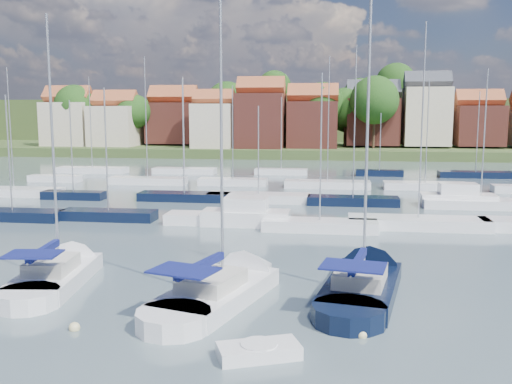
# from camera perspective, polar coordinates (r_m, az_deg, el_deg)

# --- Properties ---
(ground) EXTENTS (260.00, 260.00, 0.00)m
(ground) POSITION_cam_1_polar(r_m,az_deg,el_deg) (65.11, 6.38, 0.00)
(ground) COLOR #3F4F56
(ground) RESTS_ON ground
(sailboat_left) EXTENTS (4.29, 11.44, 15.19)m
(sailboat_left) POSITION_cam_1_polar(r_m,az_deg,el_deg) (33.37, -18.60, -7.52)
(sailboat_left) COLOR silver
(sailboat_left) RESTS_ON ground
(sailboat_centre) EXTENTS (6.52, 12.65, 16.59)m
(sailboat_centre) POSITION_cam_1_polar(r_m,az_deg,el_deg) (29.14, -2.41, -9.37)
(sailboat_centre) COLOR silver
(sailboat_centre) RESTS_ON ground
(sailboat_navy) EXTENTS (5.41, 12.74, 17.08)m
(sailboat_navy) POSITION_cam_1_polar(r_m,az_deg,el_deg) (30.55, 10.93, -8.68)
(sailboat_navy) COLOR black
(sailboat_navy) RESTS_ON ground
(tender) EXTENTS (3.34, 2.45, 0.65)m
(tender) POSITION_cam_1_polar(r_m,az_deg,el_deg) (21.97, 0.27, -15.62)
(tender) COLOR silver
(tender) RESTS_ON ground
(buoy_b) EXTENTS (0.47, 0.47, 0.47)m
(buoy_b) POSITION_cam_1_polar(r_m,az_deg,el_deg) (25.70, -17.69, -13.01)
(buoy_b) COLOR beige
(buoy_b) RESTS_ON ground
(buoy_c) EXTENTS (0.46, 0.46, 0.46)m
(buoy_c) POSITION_cam_1_polar(r_m,az_deg,el_deg) (26.90, -6.86, -11.71)
(buoy_c) COLOR #D85914
(buoy_c) RESTS_ON ground
(buoy_d) EXTENTS (0.49, 0.49, 0.49)m
(buoy_d) POSITION_cam_1_polar(r_m,az_deg,el_deg) (24.27, 10.51, -14.04)
(buoy_d) COLOR beige
(buoy_d) RESTS_ON ground
(buoy_e) EXTENTS (0.52, 0.52, 0.52)m
(buoy_e) POSITION_cam_1_polar(r_m,az_deg,el_deg) (33.08, 9.26, -7.97)
(buoy_e) COLOR #D85914
(buoy_e) RESTS_ON ground
(marina_field) EXTENTS (79.62, 41.41, 15.93)m
(marina_field) POSITION_cam_1_polar(r_m,az_deg,el_deg) (60.22, 8.06, -0.27)
(marina_field) COLOR silver
(marina_field) RESTS_ON ground
(far_shore_town) EXTENTS (212.46, 90.00, 22.27)m
(far_shore_town) POSITION_cam_1_polar(r_m,az_deg,el_deg) (157.18, 8.24, 6.36)
(far_shore_town) COLOR #3C4B25
(far_shore_town) RESTS_ON ground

